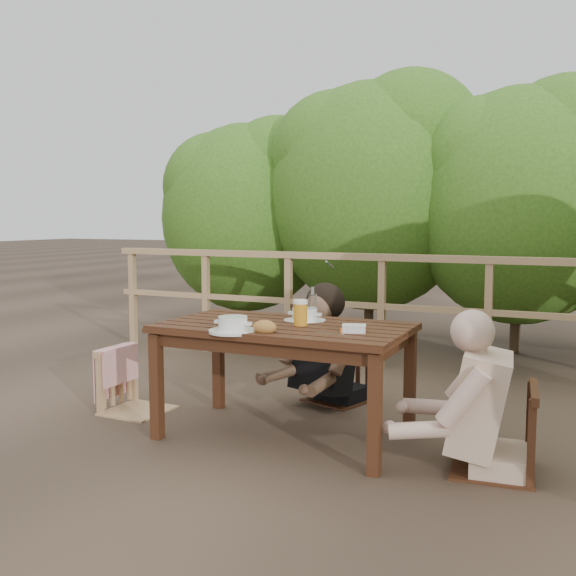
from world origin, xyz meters
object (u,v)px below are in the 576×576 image
at_px(woman, 340,310).
at_px(bread_roll, 265,327).
at_px(chair_far, 339,345).
at_px(diner_right, 503,340).
at_px(soup_near, 233,324).
at_px(table, 285,382).
at_px(beer_glass, 300,314).
at_px(chair_left, 136,353).
at_px(butter_tub, 354,330).
at_px(chair_right, 495,389).
at_px(bottle, 313,305).
at_px(soup_far, 305,315).

height_order(woman, bread_roll, woman).
height_order(chair_far, diner_right, diner_right).
xyz_separation_m(soup_near, bread_roll, (0.19, 0.02, -0.01)).
xyz_separation_m(table, chair_far, (0.02, 0.87, 0.07)).
xyz_separation_m(woman, beer_glass, (0.08, -0.89, 0.10)).
height_order(chair_left, chair_far, chair_left).
xyz_separation_m(table, soup_near, (-0.17, -0.31, 0.38)).
distance_m(table, chair_far, 0.87).
bearing_deg(diner_right, butter_tub, 88.77).
relative_size(chair_right, beer_glass, 5.32).
xyz_separation_m(woman, diner_right, (1.23, -0.92, 0.04)).
relative_size(soup_near, bread_roll, 2.00).
relative_size(chair_left, bottle, 3.69).
height_order(table, bottle, bottle).
bearing_deg(woman, soup_far, 110.04).
distance_m(diner_right, bottle, 1.17).
relative_size(chair_left, soup_far, 3.15).
relative_size(chair_left, butter_tub, 6.28).
height_order(diner_right, soup_near, diner_right).
distance_m(chair_right, woman, 1.53).
xyz_separation_m(chair_left, beer_glass, (1.23, -0.04, 0.35)).
distance_m(woman, soup_near, 1.22).
bearing_deg(chair_far, bread_roll, -72.15).
bearing_deg(woman, bottle, 114.54).
xyz_separation_m(chair_left, chair_far, (1.15, 0.83, -0.00)).
bearing_deg(chair_far, table, -73.33).
relative_size(diner_right, beer_glass, 8.47).
height_order(soup_far, beer_glass, beer_glass).
height_order(table, bread_roll, bread_roll).
relative_size(table, beer_glass, 8.89).
distance_m(diner_right, bread_roll, 1.26).
relative_size(chair_right, butter_tub, 6.67).
relative_size(woman, bottle, 5.92).
relative_size(woman, soup_near, 4.78).
bearing_deg(butter_tub, chair_far, 97.61).
bearing_deg(table, soup_near, -119.39).
distance_m(chair_right, butter_tub, 0.80).
bearing_deg(soup_far, woman, 91.98).
height_order(soup_near, soup_far, soup_near).
height_order(bottle, butter_tub, bottle).
bearing_deg(bread_roll, chair_far, 89.79).
xyz_separation_m(table, chair_right, (1.22, -0.03, 0.10)).
height_order(woman, diner_right, diner_right).
height_order(table, chair_left, chair_left).
height_order(chair_left, butter_tub, chair_left).
distance_m(soup_near, beer_glass, 0.42).
bearing_deg(table, butter_tub, -11.04).
distance_m(table, butter_tub, 0.60).
height_order(table, beer_glass, beer_glass).
relative_size(chair_right, woman, 0.66).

